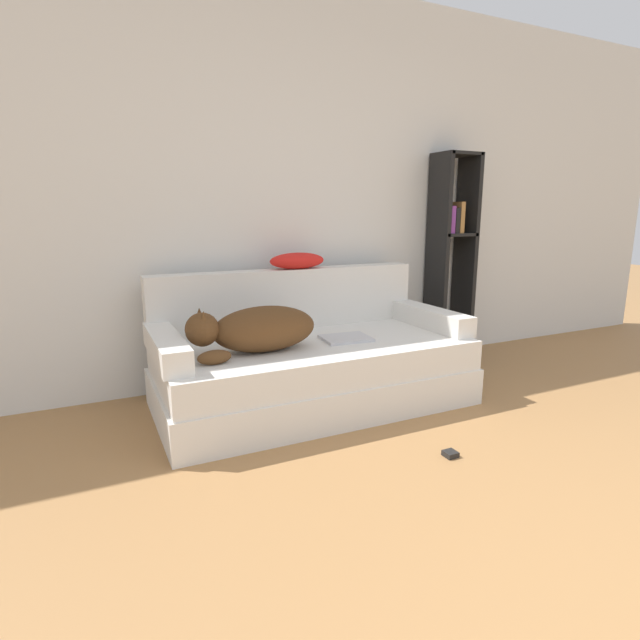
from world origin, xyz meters
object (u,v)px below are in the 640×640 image
object	(u,v)px
bookshelf	(451,248)
laptop	(346,338)
couch	(313,373)
throw_pillow	(297,261)
power_adapter	(450,454)
dog	(256,329)

from	to	relation	value
bookshelf	laptop	bearing A→B (deg)	-157.02
couch	throw_pillow	size ratio (longest dim) A/B	4.92
couch	bookshelf	size ratio (longest dim) A/B	1.17
couch	throw_pillow	world-z (taller)	throw_pillow
couch	throw_pillow	distance (m)	0.78
bookshelf	power_adapter	size ratio (longest dim) A/B	25.78
dog	bookshelf	bearing A→B (deg)	16.82
dog	power_adapter	world-z (taller)	dog
dog	throw_pillow	bearing A→B (deg)	46.62
bookshelf	power_adapter	xyz separation A→B (m)	(-1.12, -1.40, -0.89)
couch	dog	size ratio (longest dim) A/B	2.56
laptop	power_adapter	world-z (taller)	laptop
couch	dog	xyz separation A→B (m)	(-0.40, -0.09, 0.34)
dog	power_adapter	distance (m)	1.23
couch	laptop	distance (m)	0.30
couch	power_adapter	distance (m)	1.01
bookshelf	throw_pillow	bearing A→B (deg)	-177.33
couch	bookshelf	xyz separation A→B (m)	(1.44, 0.46, 0.71)
throw_pillow	power_adapter	world-z (taller)	throw_pillow
dog	laptop	xyz separation A→B (m)	(0.59, 0.03, -0.12)
power_adapter	laptop	bearing A→B (deg)	98.06
throw_pillow	power_adapter	distance (m)	1.61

